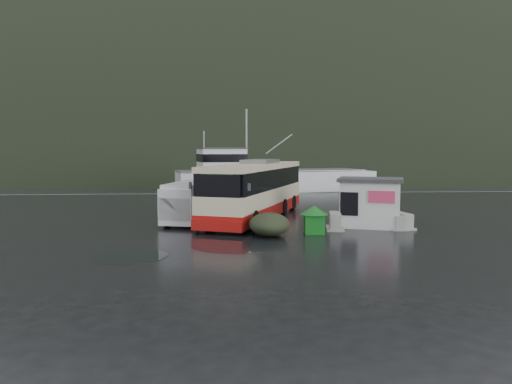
{
  "coord_description": "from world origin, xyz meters",
  "views": [
    {
      "loc": [
        -2.65,
        -27.26,
        4.29
      ],
      "look_at": [
        -0.38,
        2.13,
        1.7
      ],
      "focal_mm": 35.0,
      "sensor_mm": 36.0,
      "label": 1
    }
  ],
  "objects": [
    {
      "name": "waste_bin_left",
      "position": [
        2.19,
        -2.67,
        0.0
      ],
      "size": [
        1.09,
        1.09,
        1.41
      ],
      "primitive_type": null,
      "rotation": [
        0.0,
        0.0,
        -0.08
      ],
      "color": "#12681B",
      "rests_on": "ground"
    },
    {
      "name": "jersey_barrier_c",
      "position": [
        6.94,
        -1.64,
        0.0
      ],
      "size": [
        1.06,
        1.67,
        0.78
      ],
      "primitive_type": null,
      "rotation": [
        0.0,
        0.0,
        -0.2
      ],
      "color": "#999993",
      "rests_on": "ground"
    },
    {
      "name": "coach_bus",
      "position": [
        -0.36,
        2.97,
        0.0
      ],
      "size": [
        7.69,
        13.04,
        3.62
      ],
      "primitive_type": null,
      "rotation": [
        0.0,
        0.0,
        -0.38
      ],
      "color": "beige",
      "rests_on": "ground"
    },
    {
      "name": "ticket_kiosk",
      "position": [
        5.68,
        -0.7,
        0.0
      ],
      "size": [
        4.1,
        3.61,
        2.68
      ],
      "primitive_type": null,
      "rotation": [
        0.0,
        0.0,
        -0.35
      ],
      "color": "silver",
      "rests_on": "ground"
    },
    {
      "name": "dome_tent",
      "position": [
        -0.12,
        -3.07,
        0.0
      ],
      "size": [
        2.17,
        2.94,
        1.12
      ],
      "primitive_type": null,
      "rotation": [
        0.0,
        0.0,
        -0.05
      ],
      "color": "#28301C",
      "rests_on": "ground"
    },
    {
      "name": "white_van",
      "position": [
        -4.22,
        1.69,
        0.0
      ],
      "size": [
        3.34,
        5.97,
        2.36
      ],
      "primitive_type": null,
      "rotation": [
        0.0,
        0.0,
        -0.26
      ],
      "color": "silver",
      "rests_on": "ground"
    },
    {
      "name": "waste_bin_right",
      "position": [
        4.66,
        -0.61,
        0.0
      ],
      "size": [
        1.21,
        1.21,
        1.37
      ],
      "primitive_type": null,
      "rotation": [
        0.0,
        0.0,
        0.27
      ],
      "color": "#12681B",
      "rests_on": "ground"
    },
    {
      "name": "headland",
      "position": [
        10.0,
        250.0,
        0.0
      ],
      "size": [
        780.0,
        540.0,
        570.0
      ],
      "primitive_type": "ellipsoid",
      "color": "black",
      "rests_on": "ground"
    },
    {
      "name": "fishing_trawler",
      "position": [
        3.37,
        28.81,
        0.0
      ],
      "size": [
        25.42,
        10.3,
        9.93
      ],
      "primitive_type": null,
      "rotation": [
        0.0,
        0.0,
        0.2
      ],
      "color": "silver",
      "rests_on": "ground"
    },
    {
      "name": "harbor_water",
      "position": [
        0.0,
        110.0,
        0.0
      ],
      "size": [
        300.0,
        180.0,
        0.02
      ],
      "primitive_type": "cube",
      "color": "black",
      "rests_on": "ground"
    },
    {
      "name": "ground",
      "position": [
        0.0,
        0.0,
        0.0
      ],
      "size": [
        160.0,
        160.0,
        0.0
      ],
      "primitive_type": "plane",
      "color": "black",
      "rests_on": "ground"
    },
    {
      "name": "puddles",
      "position": [
        -0.22,
        -3.03,
        0.01
      ],
      "size": [
        17.32,
        15.49,
        0.01
      ],
      "color": "black",
      "rests_on": "ground"
    },
    {
      "name": "jersey_barrier_a",
      "position": [
        3.54,
        -1.52,
        0.0
      ],
      "size": [
        1.21,
        1.92,
        0.9
      ],
      "primitive_type": null,
      "rotation": [
        0.0,
        0.0,
        -0.18
      ],
      "color": "#999993",
      "rests_on": "ground"
    },
    {
      "name": "quay_edge",
      "position": [
        0.0,
        20.0,
        0.0
      ],
      "size": [
        160.0,
        0.6,
        1.5
      ],
      "primitive_type": "cube",
      "color": "#999993",
      "rests_on": "ground"
    },
    {
      "name": "jersey_barrier_b",
      "position": [
        7.17,
        -1.43,
        0.0
      ],
      "size": [
        1.14,
        1.82,
        0.85
      ],
      "primitive_type": null,
      "rotation": [
        0.0,
        0.0,
        0.18
      ],
      "color": "#999993",
      "rests_on": "ground"
    }
  ]
}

